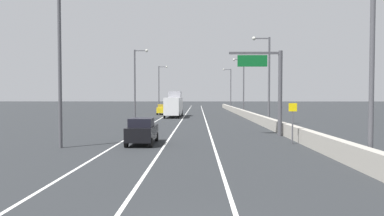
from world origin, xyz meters
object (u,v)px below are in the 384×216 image
(car_yellow_0, at_px, (163,109))
(box_truck, at_px, (174,105))
(lamp_post_right_near, at_px, (367,46))
(lamp_post_right_third, at_px, (242,83))
(lamp_post_right_second, at_px, (267,75))
(lamp_post_left_far, at_px, (160,85))
(overhead_sign_gantry, at_px, (272,82))
(speed_advisory_sign, at_px, (293,120))
(lamp_post_left_mid, at_px, (136,79))
(car_gray_1, at_px, (173,106))
(lamp_post_left_near, at_px, (63,59))
(car_black_2, at_px, (142,131))
(lamp_post_right_fourth, at_px, (230,86))

(car_yellow_0, relative_size, box_truck, 0.48)
(lamp_post_right_near, relative_size, lamp_post_right_third, 1.00)
(lamp_post_right_second, distance_m, car_yellow_0, 30.14)
(lamp_post_left_far, bearing_deg, lamp_post_right_near, -74.79)
(lamp_post_right_near, bearing_deg, overhead_sign_gantry, 97.79)
(speed_advisory_sign, relative_size, lamp_post_left_mid, 0.29)
(speed_advisory_sign, bearing_deg, car_gray_1, 101.24)
(lamp_post_left_near, height_order, box_truck, lamp_post_left_near)
(lamp_post_left_near, bearing_deg, car_black_2, 20.61)
(lamp_post_left_near, distance_m, car_gray_1, 71.16)
(car_gray_1, bearing_deg, lamp_post_left_far, -98.42)
(lamp_post_left_mid, bearing_deg, box_truck, 52.65)
(lamp_post_right_near, xyz_separation_m, car_black_2, (-12.39, 7.88, -5.04))
(overhead_sign_gantry, bearing_deg, lamp_post_right_second, 81.11)
(lamp_post_right_fourth, distance_m, car_gray_1, 16.67)
(lamp_post_left_near, height_order, car_gray_1, lamp_post_left_near)
(speed_advisory_sign, distance_m, lamp_post_right_third, 39.54)
(lamp_post_left_far, bearing_deg, lamp_post_left_mid, -90.80)
(lamp_post_right_fourth, relative_size, car_black_2, 2.43)
(lamp_post_left_mid, bearing_deg, car_gray_1, 86.68)
(lamp_post_right_near, xyz_separation_m, lamp_post_right_fourth, (-0.22, 71.22, 0.00))
(overhead_sign_gantry, xyz_separation_m, lamp_post_right_second, (1.62, 10.37, 1.28))
(lamp_post_right_fourth, bearing_deg, lamp_post_right_near, -89.82)
(lamp_post_right_second, bearing_deg, speed_advisory_sign, -94.34)
(box_truck, bearing_deg, lamp_post_right_fourth, 67.95)
(speed_advisory_sign, relative_size, car_black_2, 0.70)
(lamp_post_right_third, xyz_separation_m, lamp_post_left_far, (-17.04, 15.50, 0.00))
(lamp_post_left_mid, xyz_separation_m, car_black_2, (5.13, -26.61, -5.04))
(lamp_post_right_fourth, bearing_deg, lamp_post_left_far, -153.99)
(lamp_post_left_far, relative_size, car_yellow_0, 2.22)
(lamp_post_right_near, relative_size, lamp_post_right_second, 1.00)
(car_yellow_0, xyz_separation_m, car_black_2, (2.67, -41.61, -0.02))
(lamp_post_right_second, relative_size, lamp_post_left_far, 1.00)
(lamp_post_left_far, bearing_deg, box_truck, -77.69)
(lamp_post_left_near, distance_m, box_truck, 35.81)
(overhead_sign_gantry, height_order, box_truck, overhead_sign_gantry)
(lamp_post_right_third, height_order, lamp_post_left_mid, same)
(lamp_post_right_second, relative_size, car_black_2, 2.43)
(lamp_post_right_near, xyz_separation_m, box_truck, (-12.37, 41.23, -4.00))
(lamp_post_left_far, xyz_separation_m, box_truck, (4.75, -21.75, -4.00))
(car_yellow_0, bearing_deg, lamp_post_right_third, -7.61)
(lamp_post_right_third, bearing_deg, car_gray_1, 116.94)
(lamp_post_right_fourth, distance_m, lamp_post_left_mid, 40.60)
(lamp_post_right_near, bearing_deg, lamp_post_left_mid, 116.92)
(car_yellow_0, height_order, car_black_2, car_yellow_0)
(speed_advisory_sign, bearing_deg, car_black_2, -178.36)
(car_gray_1, height_order, car_black_2, car_gray_1)
(lamp_post_right_second, relative_size, lamp_post_left_mid, 1.00)
(lamp_post_right_near, xyz_separation_m, car_yellow_0, (-15.06, 49.49, -5.02))
(lamp_post_left_far, xyz_separation_m, car_yellow_0, (2.06, -13.49, -5.02))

